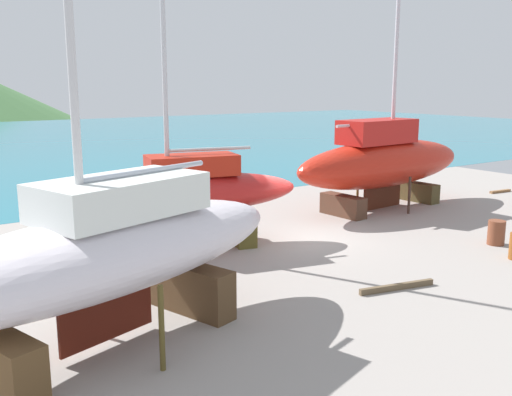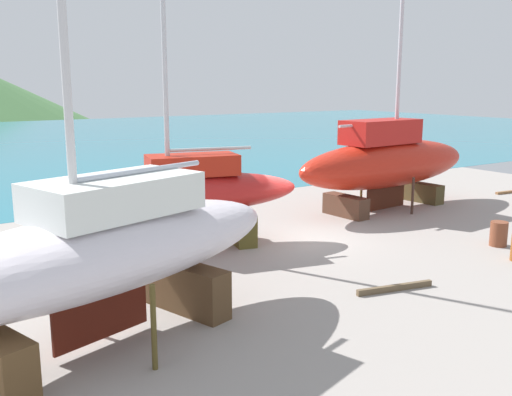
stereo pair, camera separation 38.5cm
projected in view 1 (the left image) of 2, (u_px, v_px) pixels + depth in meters
ground_plane at (331, 250)px, 20.39m from camera, size 42.82×42.82×0.00m
sea_water at (26, 143)px, 57.51m from camera, size 154.07×70.30×0.01m
sailboat_large_starboard at (106, 251)px, 12.57m from camera, size 10.86×6.17×15.67m
sailboat_small_center at (383, 161)px, 26.87m from camera, size 10.94×3.54×17.73m
sailboat_far_slipway at (182, 194)px, 20.27m from camera, size 9.13×4.42×12.43m
barrel_tipped_center at (496, 233)px, 21.04m from camera, size 0.75×0.75×0.90m
timber_plank_far at (33, 260)px, 18.98m from camera, size 1.89×1.44×0.19m
timber_long_fore at (500, 191)px, 31.18m from camera, size 1.48×0.36×0.13m
timber_long_aft at (397, 287)px, 16.47m from camera, size 2.43×0.67×0.18m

